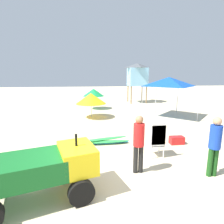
{
  "coord_description": "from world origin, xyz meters",
  "views": [
    {
      "loc": [
        -0.17,
        -4.38,
        2.9
      ],
      "look_at": [
        0.87,
        3.71,
        1.22
      ],
      "focal_mm": 29.61,
      "sensor_mm": 36.0,
      "label": 1
    }
  ],
  "objects": [
    {
      "name": "lifeguard_tower",
      "position": [
        4.82,
        14.29,
        2.86
      ],
      "size": [
        1.98,
        1.98,
        3.98
      ],
      "color": "olive",
      "rests_on": "ground"
    },
    {
      "name": "stacked_plastic_chairs",
      "position": [
        2.18,
        1.5,
        0.74
      ],
      "size": [
        0.48,
        0.48,
        1.29
      ],
      "color": "white",
      "rests_on": "ground"
    },
    {
      "name": "ground",
      "position": [
        0.0,
        0.0,
        0.0
      ],
      "size": [
        80.0,
        80.0,
        0.0
      ],
      "primitive_type": "plane",
      "color": "beige"
    },
    {
      "name": "beach_umbrella_left",
      "position": [
        -0.01,
        7.95,
        1.31
      ],
      "size": [
        2.02,
        2.02,
        1.67
      ],
      "color": "beige",
      "rests_on": "ground"
    },
    {
      "name": "beach_umbrella_mid",
      "position": [
        0.26,
        11.16,
        1.4
      ],
      "size": [
        1.77,
        1.77,
        1.71
      ],
      "color": "beige",
      "rests_on": "ground"
    },
    {
      "name": "cooler_box",
      "position": [
        3.49,
        2.61,
        0.16
      ],
      "size": [
        0.59,
        0.32,
        0.32
      ],
      "primitive_type": "cube",
      "color": "red",
      "rests_on": "ground"
    },
    {
      "name": "surfboard_pile",
      "position": [
        0.4,
        2.99,
        0.12
      ],
      "size": [
        2.21,
        0.72,
        0.24
      ],
      "color": "#268CCC",
      "rests_on": "ground"
    },
    {
      "name": "utility_cart",
      "position": [
        -1.26,
        -0.34,
        0.78
      ],
      "size": [
        2.78,
        1.91,
        1.5
      ],
      "color": "#146023",
      "rests_on": "ground"
    },
    {
      "name": "popup_canopy",
      "position": [
        5.17,
        7.46,
        2.41
      ],
      "size": [
        2.81,
        2.81,
        2.72
      ],
      "color": "#B2B2B7",
      "rests_on": "ground"
    },
    {
      "name": "lifeguard_near_right",
      "position": [
        1.25,
        0.57,
        1.01
      ],
      "size": [
        0.32,
        0.32,
        1.75
      ],
      "color": "black",
      "rests_on": "ground"
    },
    {
      "name": "lifeguard_near_center",
      "position": [
        3.32,
        0.11,
        1.01
      ],
      "size": [
        0.32,
        0.32,
        1.75
      ],
      "color": "#194C19",
      "rests_on": "ground"
    }
  ]
}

